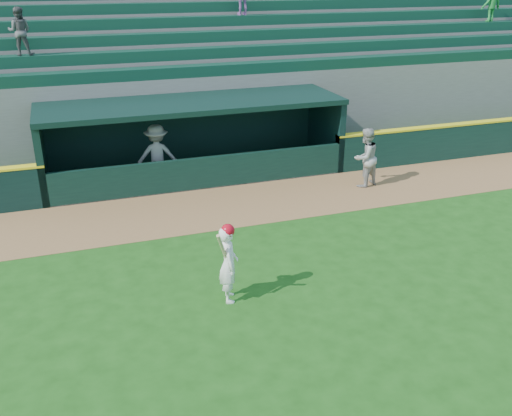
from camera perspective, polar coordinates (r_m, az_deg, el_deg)
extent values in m
plane|color=#194B12|center=(12.02, 2.50, -8.55)|extent=(120.00, 120.00, 0.00)
cube|color=olive|center=(16.18, -3.80, 0.08)|extent=(40.00, 3.00, 0.01)
imported|color=#A6A6A1|center=(17.79, 10.88, 4.98)|extent=(1.07, 0.95, 1.83)
imported|color=gray|center=(17.78, -9.85, 5.21)|extent=(1.34, 0.90, 1.93)
cube|color=slate|center=(18.71, -6.09, 3.27)|extent=(9.00, 2.60, 0.04)
cube|color=black|center=(17.98, -20.69, 4.87)|extent=(0.20, 2.60, 2.30)
cube|color=black|center=(19.84, 6.92, 7.79)|extent=(0.20, 2.60, 2.30)
cube|color=black|center=(19.59, -7.11, 7.59)|extent=(9.40, 0.20, 2.30)
cube|color=black|center=(18.06, -6.40, 10.34)|extent=(9.40, 2.80, 0.16)
cube|color=black|center=(17.43, -5.23, 3.49)|extent=(9.00, 0.16, 1.00)
cube|color=brown|center=(19.38, -6.66, 4.66)|extent=(8.40, 0.45, 0.10)
cube|color=slate|center=(20.01, -7.48, 8.80)|extent=(34.00, 0.85, 2.91)
cube|color=#0F3828|center=(19.57, -7.65, 13.37)|extent=(34.00, 0.60, 0.36)
cube|color=slate|center=(20.77, -8.01, 9.93)|extent=(34.00, 0.85, 3.36)
cube|color=#0F3828|center=(20.33, -8.23, 14.97)|extent=(34.00, 0.60, 0.36)
cube|color=slate|center=(21.54, -8.50, 10.98)|extent=(34.00, 0.85, 3.81)
cube|color=#0F3828|center=(21.10, -8.77, 16.46)|extent=(34.00, 0.60, 0.36)
cube|color=slate|center=(22.32, -8.96, 11.96)|extent=(34.00, 0.85, 4.26)
cube|color=#0F3828|center=(21.89, -9.29, 17.84)|extent=(34.00, 0.60, 0.36)
cube|color=slate|center=(23.10, -9.40, 12.86)|extent=(34.00, 0.85, 4.71)
cube|color=#0F3828|center=(22.69, -9.77, 19.12)|extent=(34.00, 0.60, 0.36)
cube|color=slate|center=(23.89, -9.81, 13.71)|extent=(34.00, 0.85, 5.16)
cube|color=slate|center=(24.69, -10.19, 14.51)|extent=(34.00, 0.85, 5.61)
cube|color=slate|center=(25.25, -10.42, 14.67)|extent=(34.50, 0.30, 5.61)
imported|color=#505050|center=(19.90, -22.55, 16.01)|extent=(0.80, 0.68, 1.45)
imported|color=#1A782E|center=(27.08, 22.47, 18.43)|extent=(1.01, 0.65, 1.48)
imported|color=white|center=(11.45, -2.77, -5.62)|extent=(0.48, 0.65, 1.62)
sphere|color=red|center=(11.11, -2.84, -2.27)|extent=(0.27, 0.27, 0.27)
cylinder|color=beige|center=(10.98, -3.40, -3.95)|extent=(0.33, 0.44, 0.76)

